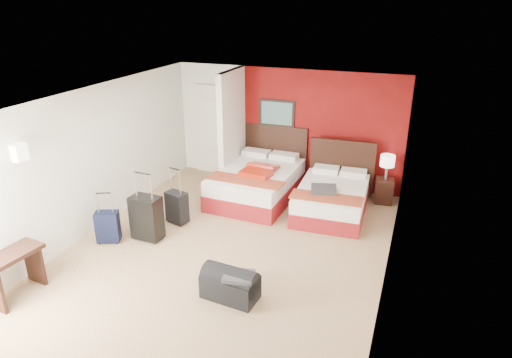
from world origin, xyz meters
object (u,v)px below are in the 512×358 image
at_px(table_lamp, 387,167).
at_px(duffel_bag, 230,286).
at_px(suitcase_black, 147,219).
at_px(suitcase_navy, 108,228).
at_px(desk, 15,275).
at_px(red_suitcase_open, 260,170).
at_px(suitcase_charcoal, 177,208).
at_px(bed_left, 257,184).
at_px(bed_right, 331,200).
at_px(nightstand, 384,191).

xyz_separation_m(table_lamp, duffel_bag, (-1.65, -3.96, -0.56)).
relative_size(suitcase_black, duffel_bag, 0.99).
xyz_separation_m(suitcase_black, suitcase_navy, (-0.56, -0.32, -0.11)).
height_order(table_lamp, desk, table_lamp).
bearing_deg(red_suitcase_open, desk, -110.87).
bearing_deg(suitcase_charcoal, suitcase_black, -88.89).
xyz_separation_m(bed_left, table_lamp, (2.46, 0.72, 0.44)).
height_order(bed_right, suitcase_charcoal, suitcase_charcoal).
distance_m(bed_left, bed_right, 1.58).
bearing_deg(duffel_bag, suitcase_charcoal, 141.98).
distance_m(suitcase_charcoal, duffel_bag, 2.49).
distance_m(red_suitcase_open, desk, 4.63).
bearing_deg(desk, suitcase_navy, 87.79).
bearing_deg(bed_left, suitcase_navy, -121.50).
relative_size(table_lamp, desk, 0.62).
bearing_deg(bed_right, suitcase_black, -145.11).
height_order(bed_left, suitcase_navy, bed_left).
height_order(red_suitcase_open, duffel_bag, red_suitcase_open).
bearing_deg(bed_right, desk, -133.36).
height_order(red_suitcase_open, suitcase_charcoal, red_suitcase_open).
xyz_separation_m(suitcase_black, suitcase_charcoal, (0.17, 0.71, -0.09)).
bearing_deg(red_suitcase_open, suitcase_charcoal, -121.67).
relative_size(bed_left, bed_right, 1.16).
relative_size(suitcase_navy, duffel_bag, 0.69).
bearing_deg(suitcase_charcoal, suitcase_navy, -110.65).
bearing_deg(duffel_bag, suitcase_black, 158.48).
bearing_deg(desk, suitcase_black, 74.17).
height_order(bed_left, red_suitcase_open, red_suitcase_open).
distance_m(table_lamp, suitcase_charcoal, 4.14).
distance_m(suitcase_black, suitcase_navy, 0.66).
xyz_separation_m(duffel_bag, desk, (-2.78, -0.99, 0.14)).
bearing_deg(bed_left, duffel_bag, -73.35).
height_order(bed_left, duffel_bag, bed_left).
height_order(red_suitcase_open, desk, red_suitcase_open).
xyz_separation_m(suitcase_black, desk, (-0.81, -2.00, -0.04)).
distance_m(red_suitcase_open, duffel_bag, 3.25).
xyz_separation_m(suitcase_charcoal, suitcase_navy, (-0.74, -1.03, -0.02)).
distance_m(nightstand, suitcase_navy, 5.31).
height_order(bed_right, duffel_bag, bed_right).
height_order(suitcase_navy, desk, desk).
height_order(bed_right, desk, desk).
height_order(bed_right, nightstand, bed_right).
relative_size(bed_right, suitcase_navy, 3.43).
distance_m(suitcase_charcoal, desk, 2.88).
distance_m(suitcase_black, duffel_bag, 2.23).
height_order(bed_left, bed_right, bed_left).
xyz_separation_m(table_lamp, desk, (-4.43, -4.95, -0.41)).
height_order(table_lamp, suitcase_black, table_lamp).
bearing_deg(red_suitcase_open, bed_right, 4.16).
distance_m(bed_right, suitcase_navy, 4.08).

